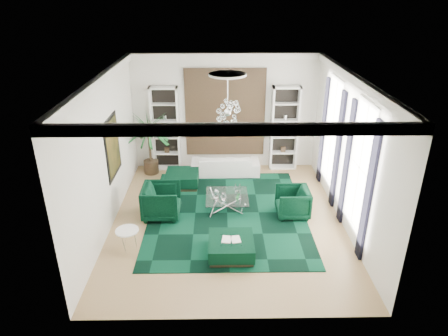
{
  "coord_description": "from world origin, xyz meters",
  "views": [
    {
      "loc": [
        -0.23,
        -9.1,
        5.66
      ],
      "look_at": [
        -0.08,
        0.5,
        1.27
      ],
      "focal_mm": 32.0,
      "sensor_mm": 36.0,
      "label": 1
    }
  ],
  "objects_px": {
    "sofa": "(225,164)",
    "palm": "(149,136)",
    "coffee_table": "(227,202)",
    "side_table": "(128,240)",
    "armchair_right": "(292,202)",
    "ottoman_front": "(231,247)",
    "ottoman_side": "(182,179)",
    "armchair_left": "(161,201)"
  },
  "relations": [
    {
      "from": "ottoman_side",
      "to": "palm",
      "type": "distance_m",
      "value": 1.81
    },
    {
      "from": "ottoman_side",
      "to": "ottoman_front",
      "type": "bearing_deg",
      "value": -68.48
    },
    {
      "from": "coffee_table",
      "to": "side_table",
      "type": "bearing_deg",
      "value": -141.79
    },
    {
      "from": "armchair_left",
      "to": "armchair_right",
      "type": "bearing_deg",
      "value": -90.0
    },
    {
      "from": "coffee_table",
      "to": "armchair_right",
      "type": "bearing_deg",
      "value": -11.31
    },
    {
      "from": "ottoman_side",
      "to": "ottoman_front",
      "type": "height_order",
      "value": "ottoman_side"
    },
    {
      "from": "coffee_table",
      "to": "side_table",
      "type": "relative_size",
      "value": 2.15
    },
    {
      "from": "side_table",
      "to": "sofa",
      "type": "bearing_deg",
      "value": 60.48
    },
    {
      "from": "sofa",
      "to": "coffee_table",
      "type": "bearing_deg",
      "value": 90.0
    },
    {
      "from": "armchair_left",
      "to": "ottoman_front",
      "type": "bearing_deg",
      "value": -134.19
    },
    {
      "from": "armchair_left",
      "to": "palm",
      "type": "distance_m",
      "value": 2.96
    },
    {
      "from": "armchair_right",
      "to": "side_table",
      "type": "height_order",
      "value": "armchair_right"
    },
    {
      "from": "ottoman_front",
      "to": "side_table",
      "type": "height_order",
      "value": "side_table"
    },
    {
      "from": "sofa",
      "to": "side_table",
      "type": "xyz_separation_m",
      "value": [
        -2.35,
        -4.15,
        -0.06
      ]
    },
    {
      "from": "ottoman_side",
      "to": "side_table",
      "type": "height_order",
      "value": "side_table"
    },
    {
      "from": "armchair_left",
      "to": "ottoman_side",
      "type": "relative_size",
      "value": 0.99
    },
    {
      "from": "armchair_right",
      "to": "ottoman_front",
      "type": "height_order",
      "value": "armchair_right"
    },
    {
      "from": "side_table",
      "to": "ottoman_side",
      "type": "bearing_deg",
      "value": 73.14
    },
    {
      "from": "sofa",
      "to": "ottoman_front",
      "type": "bearing_deg",
      "value": 90.65
    },
    {
      "from": "side_table",
      "to": "armchair_left",
      "type": "bearing_deg",
      "value": 68.2
    },
    {
      "from": "sofa",
      "to": "ottoman_side",
      "type": "relative_size",
      "value": 2.22
    },
    {
      "from": "armchair_left",
      "to": "ottoman_front",
      "type": "relative_size",
      "value": 0.96
    },
    {
      "from": "coffee_table",
      "to": "ottoman_side",
      "type": "height_order",
      "value": "ottoman_side"
    },
    {
      "from": "sofa",
      "to": "armchair_right",
      "type": "height_order",
      "value": "armchair_right"
    },
    {
      "from": "ottoman_side",
      "to": "palm",
      "type": "relative_size",
      "value": 0.38
    },
    {
      "from": "sofa",
      "to": "palm",
      "type": "relative_size",
      "value": 0.85
    },
    {
      "from": "coffee_table",
      "to": "palm",
      "type": "distance_m",
      "value": 3.6
    },
    {
      "from": "ottoman_side",
      "to": "side_table",
      "type": "bearing_deg",
      "value": -106.86
    },
    {
      "from": "armchair_right",
      "to": "coffee_table",
      "type": "xyz_separation_m",
      "value": [
        -1.75,
        0.35,
        -0.2
      ]
    },
    {
      "from": "side_table",
      "to": "coffee_table",
      "type": "bearing_deg",
      "value": 38.21
    },
    {
      "from": "sofa",
      "to": "ottoman_front",
      "type": "height_order",
      "value": "sofa"
    },
    {
      "from": "armchair_left",
      "to": "ottoman_side",
      "type": "distance_m",
      "value": 1.86
    },
    {
      "from": "armchair_right",
      "to": "ottoman_front",
      "type": "bearing_deg",
      "value": -44.17
    },
    {
      "from": "armchair_left",
      "to": "palm",
      "type": "bearing_deg",
      "value": 14.28
    },
    {
      "from": "sofa",
      "to": "side_table",
      "type": "relative_size",
      "value": 4.1
    },
    {
      "from": "side_table",
      "to": "armchair_right",
      "type": "bearing_deg",
      "value": 20.1
    },
    {
      "from": "armchair_right",
      "to": "coffee_table",
      "type": "relative_size",
      "value": 0.75
    },
    {
      "from": "ottoman_front",
      "to": "palm",
      "type": "relative_size",
      "value": 0.39
    },
    {
      "from": "armchair_right",
      "to": "ottoman_front",
      "type": "xyz_separation_m",
      "value": [
        -1.7,
        -1.75,
        -0.19
      ]
    },
    {
      "from": "side_table",
      "to": "palm",
      "type": "bearing_deg",
      "value": 91.35
    },
    {
      "from": "sofa",
      "to": "armchair_left",
      "type": "xyz_separation_m",
      "value": [
        -1.75,
        -2.65,
        0.13
      ]
    },
    {
      "from": "sofa",
      "to": "ottoman_side",
      "type": "distance_m",
      "value": 1.6
    }
  ]
}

